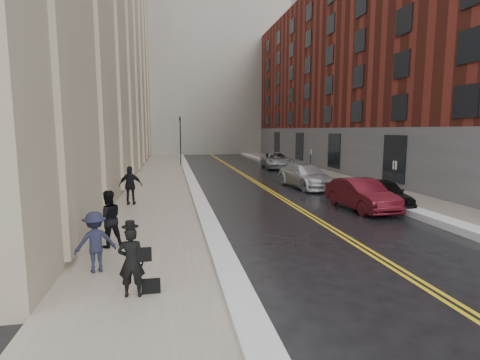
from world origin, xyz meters
name	(u,v)px	position (x,y,z in m)	size (l,w,h in m)	color
ground	(303,266)	(0.00, 0.00, 0.00)	(160.00, 160.00, 0.00)	black
sidewalk_left	(159,186)	(-4.50, 16.00, 0.07)	(4.00, 64.00, 0.15)	gray
sidewalk_right	(344,181)	(9.00, 16.00, 0.07)	(3.00, 64.00, 0.15)	gray
lane_stripe_a	(257,184)	(2.38, 16.00, 0.00)	(0.12, 64.00, 0.01)	gold
lane_stripe_b	(260,184)	(2.62, 16.00, 0.00)	(0.12, 64.00, 0.01)	gold
snow_ridge_left	(193,184)	(-2.20, 16.00, 0.13)	(0.70, 60.80, 0.26)	silver
snow_ridge_right	(320,180)	(7.15, 16.00, 0.15)	(0.85, 60.80, 0.30)	silver
building_right	(398,74)	(17.50, 23.00, 9.00)	(14.00, 50.00, 18.00)	maroon
tower_far_right	(258,38)	(14.00, 66.00, 22.00)	(22.00, 18.00, 44.00)	slate
traffic_signal	(180,137)	(-2.60, 30.00, 3.08)	(0.18, 0.15, 5.20)	black
parking_sign_near	(394,177)	(7.90, 8.00, 1.36)	(0.06, 0.35, 2.23)	black
parking_sign_far	(311,159)	(7.90, 20.00, 1.36)	(0.06, 0.35, 2.23)	black
car_black	(383,193)	(6.80, 7.16, 0.70)	(1.65, 4.11, 1.40)	black
car_maroon	(361,194)	(5.36, 6.71, 0.75)	(1.58, 4.53, 1.49)	#450C14
car_silver_near	(306,176)	(5.20, 13.87, 0.78)	(2.19, 5.38, 1.56)	#B1B4B9
car_silver_far	(277,160)	(6.80, 26.44, 0.79)	(2.63, 5.71, 1.59)	#A8ACB0
pedestrian_main	(131,262)	(-4.55, -1.44, 0.95)	(0.58, 0.38, 1.60)	black
pedestrian_a	(108,219)	(-5.63, 2.40, 1.06)	(0.88, 0.69, 1.82)	black
pedestrian_b	(95,242)	(-5.63, 0.27, 0.95)	(1.04, 0.60, 1.60)	#1B1D31
pedestrian_c	(131,185)	(-5.63, 9.25, 1.11)	(1.12, 0.47, 1.92)	black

